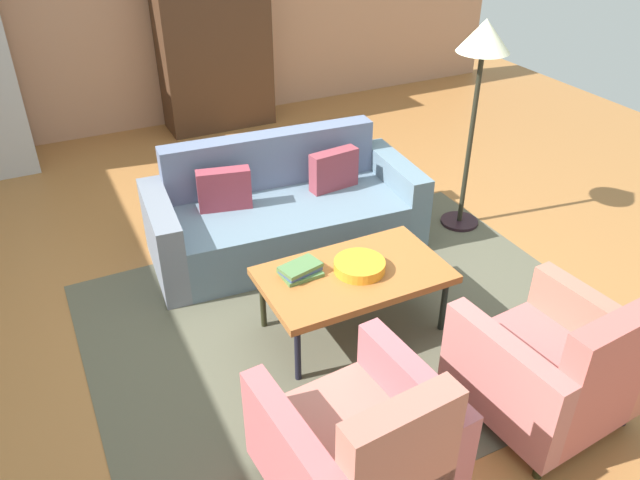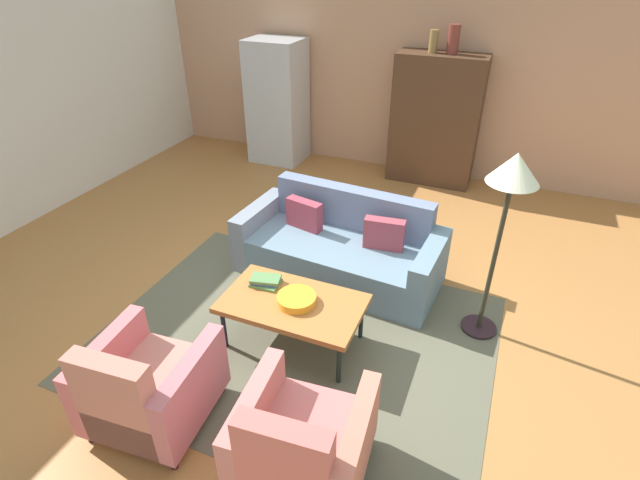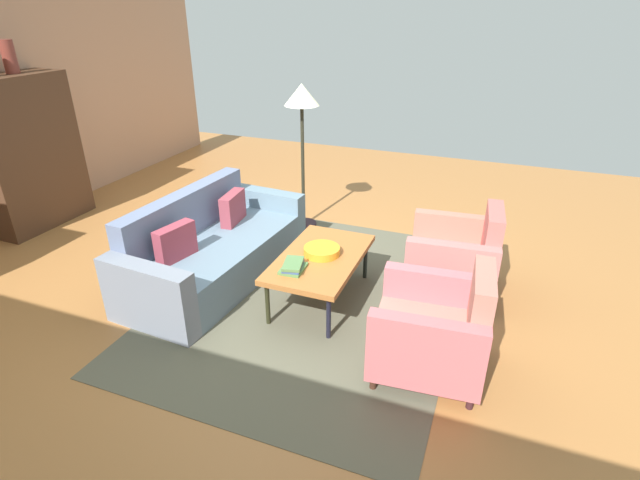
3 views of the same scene
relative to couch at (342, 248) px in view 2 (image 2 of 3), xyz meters
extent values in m
plane|color=#A66C38|center=(0.10, -0.63, -0.29)|extent=(10.08, 10.08, 0.00)
cube|color=tan|center=(0.10, 3.08, 1.11)|extent=(8.40, 0.12, 2.80)
cube|color=#575644|center=(-0.01, -1.14, -0.28)|extent=(3.40, 2.60, 0.01)
cube|color=slate|center=(-0.01, -0.09, -0.08)|extent=(1.80, 1.03, 0.42)
cube|color=slate|center=(0.02, 0.27, 0.14)|extent=(1.75, 0.31, 0.86)
cube|color=slate|center=(0.95, -0.16, 0.02)|extent=(0.25, 0.91, 0.62)
cube|color=slate|center=(-0.96, -0.02, 0.02)|extent=(0.25, 0.91, 0.62)
cube|color=brown|center=(0.45, -0.02, 0.29)|extent=(0.41, 0.16, 0.32)
cube|color=#8B3442|center=(-0.45, 0.05, 0.29)|extent=(0.42, 0.20, 0.32)
cylinder|color=black|center=(-0.54, -0.91, -0.08)|extent=(0.04, 0.04, 0.41)
cylinder|color=black|center=(0.52, -0.91, -0.08)|extent=(0.04, 0.04, 0.41)
cylinder|color=black|center=(-0.54, -1.47, -0.08)|extent=(0.04, 0.04, 0.41)
cylinder|color=black|center=(0.52, -1.47, -0.08)|extent=(0.04, 0.04, 0.41)
cube|color=#A3622E|center=(-0.01, -1.19, 0.15)|extent=(1.20, 0.70, 0.05)
cylinder|color=#3B2117|center=(-0.97, -1.98, -0.24)|extent=(0.05, 0.05, 0.10)
cylinder|color=#3C1D21|center=(-0.30, -1.92, -0.24)|extent=(0.05, 0.05, 0.10)
cylinder|color=#351A1E|center=(-0.92, -2.65, -0.24)|extent=(0.05, 0.05, 0.10)
cylinder|color=#321C1D|center=(-0.24, -2.60, -0.24)|extent=(0.05, 0.05, 0.10)
cube|color=#B37366|center=(-0.61, -2.29, -0.04)|extent=(0.62, 0.84, 0.30)
cube|color=#B87060|center=(-0.58, -2.61, 0.20)|extent=(0.57, 0.19, 0.78)
cube|color=#C56165|center=(-0.95, -2.31, 0.09)|extent=(0.19, 0.81, 0.56)
cube|color=#B46369|center=(-0.27, -2.26, 0.09)|extent=(0.19, 0.81, 0.56)
cylinder|color=#312211|center=(0.23, -1.98, -0.24)|extent=(0.05, 0.05, 0.10)
cylinder|color=#351C0F|center=(0.90, -1.92, -0.24)|extent=(0.05, 0.05, 0.10)
cube|color=#B86563|center=(0.59, -2.29, -0.04)|extent=(0.63, 0.84, 0.30)
cube|color=#BD615A|center=(0.62, -2.61, 0.20)|extent=(0.57, 0.19, 0.78)
cube|color=#B86C68|center=(0.25, -2.31, 0.09)|extent=(0.19, 0.81, 0.56)
cube|color=#C26D5A|center=(0.93, -2.26, 0.09)|extent=(0.19, 0.81, 0.56)
cylinder|color=orange|center=(0.03, -1.19, 0.21)|extent=(0.33, 0.33, 0.07)
cube|color=#527C43|center=(-0.33, -1.06, 0.18)|extent=(0.26, 0.20, 0.03)
cube|color=#3B5489|center=(-0.33, -1.06, 0.21)|extent=(0.27, 0.19, 0.02)
cube|color=#507944|center=(-0.33, -1.06, 0.23)|extent=(0.29, 0.21, 0.02)
cube|color=#472C1C|center=(0.38, 2.73, 0.61)|extent=(1.20, 0.50, 1.80)
cube|color=#3A281B|center=(0.08, 2.99, 0.61)|extent=(0.56, 0.01, 1.51)
cube|color=#38251E|center=(0.68, 2.99, 0.61)|extent=(0.56, 0.01, 1.51)
cylinder|color=olive|center=(0.23, 2.73, 1.65)|extent=(0.11, 0.11, 0.28)
cylinder|color=maroon|center=(0.48, 2.73, 1.69)|extent=(0.15, 0.15, 0.36)
cube|color=#B7BABF|center=(-2.05, 2.63, 0.64)|extent=(0.80, 0.70, 1.85)
cylinder|color=#99999E|center=(-2.00, 3.00, 0.73)|extent=(0.02, 0.02, 0.70)
cylinder|color=black|center=(1.50, -0.38, -0.27)|extent=(0.32, 0.32, 0.03)
cylinder|color=black|center=(1.50, -0.38, 0.47)|extent=(0.04, 0.04, 1.45)
cone|color=beige|center=(1.50, -0.38, 1.31)|extent=(0.40, 0.40, 0.24)
camera|label=1|loc=(-1.65, -4.03, 2.48)|focal=35.09mm
camera|label=2|loc=(1.43, -4.03, 2.75)|focal=27.00mm
camera|label=3|loc=(-3.65, -2.60, 2.26)|focal=27.40mm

